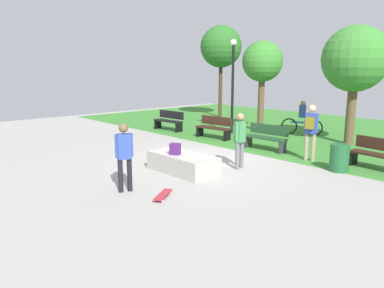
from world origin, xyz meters
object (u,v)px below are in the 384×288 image
at_px(pedestrian_with_backpack, 311,127).
at_px(park_bench_center_lawn, 214,127).
at_px(concrete_ledge, 183,163).
at_px(park_bench_far_right, 169,120).
at_px(tree_young_birch, 221,47).
at_px(lamp_post, 233,77).
at_px(park_bench_far_left, 379,154).
at_px(backpack_on_ledge, 175,149).
at_px(skateboard_by_ledge, 163,195).
at_px(skater_performing_trick, 124,152).
at_px(tree_leaning_ash, 355,60).
at_px(park_bench_near_path, 266,137).
at_px(trash_bin, 339,158).
at_px(skater_watching, 240,137).
at_px(tree_broad_elm, 262,63).
at_px(cyclist_on_bicycle, 302,120).

bearing_deg(pedestrian_with_backpack, park_bench_center_lawn, 173.60).
xyz_separation_m(concrete_ledge, park_bench_far_right, (-5.95, 4.31, 0.22)).
distance_m(tree_young_birch, lamp_post, 5.80).
bearing_deg(park_bench_far_left, park_bench_far_right, -179.45).
relative_size(backpack_on_ledge, skateboard_by_ledge, 0.41).
distance_m(skater_performing_trick, tree_leaning_ash, 9.78).
bearing_deg(skateboard_by_ledge, backpack_on_ledge, 132.47).
height_order(park_bench_near_path, tree_leaning_ash, tree_leaning_ash).
bearing_deg(park_bench_far_left, pedestrian_with_backpack, -164.79).
height_order(tree_young_birch, tree_leaning_ash, tree_young_birch).
bearing_deg(skater_performing_trick, trash_bin, 64.90).
height_order(skater_performing_trick, skater_watching, skater_performing_trick).
relative_size(skater_watching, park_bench_far_left, 1.00).
bearing_deg(concrete_ledge, tree_young_birch, 128.54).
relative_size(tree_young_birch, tree_broad_elm, 1.29).
xyz_separation_m(concrete_ledge, tree_young_birch, (-7.63, 9.57, 3.84)).
height_order(concrete_ledge, park_bench_far_left, park_bench_far_left).
relative_size(skater_watching, lamp_post, 0.40).
xyz_separation_m(backpack_on_ledge, tree_young_birch, (-7.52, 9.75, 3.42)).
xyz_separation_m(park_bench_far_right, cyclist_on_bicycle, (4.84, 3.70, 0.15)).
bearing_deg(cyclist_on_bicycle, concrete_ledge, -82.05).
xyz_separation_m(skater_performing_trick, tree_broad_elm, (-3.19, 9.35, 2.18)).
relative_size(tree_broad_elm, cyclist_on_bicycle, 2.40).
height_order(backpack_on_ledge, cyclist_on_bicycle, cyclist_on_bicycle).
height_order(park_bench_far_left, park_bench_far_right, same).
bearing_deg(park_bench_far_right, park_bench_near_path, -1.35).
relative_size(tree_leaning_ash, trash_bin, 5.72).
xyz_separation_m(tree_young_birch, lamp_post, (4.21, -3.66, -1.58)).
xyz_separation_m(skater_watching, tree_young_birch, (-8.46, 8.08, 3.15)).
bearing_deg(backpack_on_ledge, lamp_post, 91.01).
bearing_deg(concrete_ledge, tree_broad_elm, 111.35).
bearing_deg(trash_bin, backpack_on_ledge, -130.48).
distance_m(skater_performing_trick, tree_young_birch, 14.51).
bearing_deg(park_bench_center_lawn, backpack_on_ledge, -57.21).
height_order(backpack_on_ledge, tree_young_birch, tree_young_birch).
bearing_deg(tree_young_birch, lamp_post, -41.01).
xyz_separation_m(pedestrian_with_backpack, cyclist_on_bicycle, (-2.83, 4.13, -0.45)).
height_order(park_bench_near_path, pedestrian_with_backpack, pedestrian_with_backpack).
bearing_deg(skater_watching, park_bench_far_right, 157.50).
height_order(park_bench_center_lawn, pedestrian_with_backpack, pedestrian_with_backpack).
relative_size(skater_performing_trick, tree_young_birch, 0.31).
height_order(park_bench_far_left, tree_broad_elm, tree_broad_elm).
distance_m(tree_leaning_ash, tree_broad_elm, 4.18).
relative_size(concrete_ledge, skateboard_by_ledge, 2.71).
bearing_deg(tree_broad_elm, skater_watching, -57.48).
xyz_separation_m(backpack_on_ledge, pedestrian_with_backpack, (1.81, 4.06, 0.40)).
xyz_separation_m(tree_young_birch, tree_broad_elm, (4.80, -2.35, -0.96)).
bearing_deg(skateboard_by_ledge, pedestrian_with_backpack, 85.87).
relative_size(park_bench_far_right, cyclist_on_bicycle, 0.95).
distance_m(park_bench_far_left, park_bench_far_right, 9.58).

